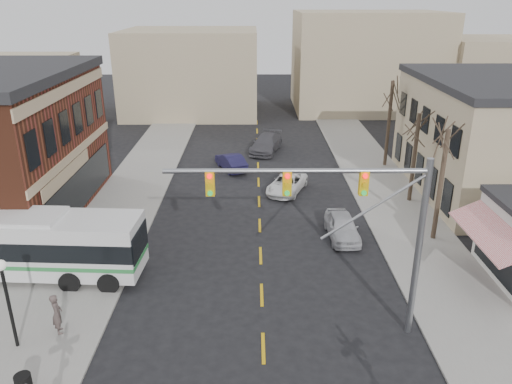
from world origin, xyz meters
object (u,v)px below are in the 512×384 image
transit_bus (15,244)px  car_c (287,184)px  car_b (231,162)px  car_d (266,143)px  street_lamp (5,285)px  pedestrian_near (57,314)px  traffic_signal_mast (353,212)px  car_a (342,226)px  pedestrian_far (78,261)px

transit_bus → car_c: 19.12m
car_b → car_d: (3.10, 5.20, 0.10)m
street_lamp → car_d: 30.44m
car_d → pedestrian_near: bearing=-94.0°
car_c → pedestrian_near: 20.19m
traffic_signal_mast → car_c: size_ratio=2.26×
car_a → pedestrian_near: (-13.88, -9.31, 0.33)m
car_a → car_d: (-4.20, 18.03, 0.07)m
car_a → car_d: bearing=101.3°
transit_bus → traffic_signal_mast: traffic_signal_mast is taller
car_a → car_b: car_a is taller
traffic_signal_mast → car_b: (-5.86, 22.00, -5.06)m
transit_bus → car_d: transit_bus is taller
car_b → pedestrian_far: 18.97m
pedestrian_near → pedestrian_far: size_ratio=0.98×
transit_bus → car_b: (10.41, 17.21, -1.19)m
traffic_signal_mast → pedestrian_far: size_ratio=5.45×
street_lamp → pedestrian_far: (0.86, 5.49, -1.97)m
street_lamp → pedestrian_near: size_ratio=2.17×
traffic_signal_mast → pedestrian_near: size_ratio=5.57×
pedestrian_near → street_lamp: bearing=98.7°
street_lamp → car_b: bearing=70.8°
street_lamp → car_b: street_lamp is taller
traffic_signal_mast → pedestrian_far: (-13.03, 4.44, -4.68)m
pedestrian_far → car_d: bearing=19.3°
transit_bus → car_c: (14.82, 12.01, -1.25)m
transit_bus → car_c: bearing=39.0°
traffic_signal_mast → car_a: size_ratio=2.44×
car_d → car_a: bearing=-61.4°
pedestrian_near → car_b: bearing=-40.0°
street_lamp → traffic_signal_mast: bearing=4.3°
car_d → pedestrian_far: bearing=-98.8°
car_a → car_b: size_ratio=1.01×
car_b → pedestrian_near: size_ratio=2.27×
transit_bus → pedestrian_near: (3.83, -4.93, -0.84)m
transit_bus → traffic_signal_mast: (16.27, -4.79, 3.87)m
car_c → pedestrian_far: 16.94m
car_d → car_b: bearing=-105.3°
street_lamp → car_a: 18.57m
street_lamp → car_d: size_ratio=0.74×
transit_bus → car_a: transit_bus is taller
car_a → pedestrian_far: bearing=-163.7°
car_a → pedestrian_far: 15.23m
pedestrian_near → car_c: bearing=-56.4°
pedestrian_far → car_b: bearing=21.4°
street_lamp → pedestrian_near: bearing=32.1°
transit_bus → car_d: size_ratio=2.41×
car_c → pedestrian_near: bearing=-101.3°
transit_bus → car_d: (13.51, 22.41, -1.10)m
street_lamp → car_a: bearing=33.7°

